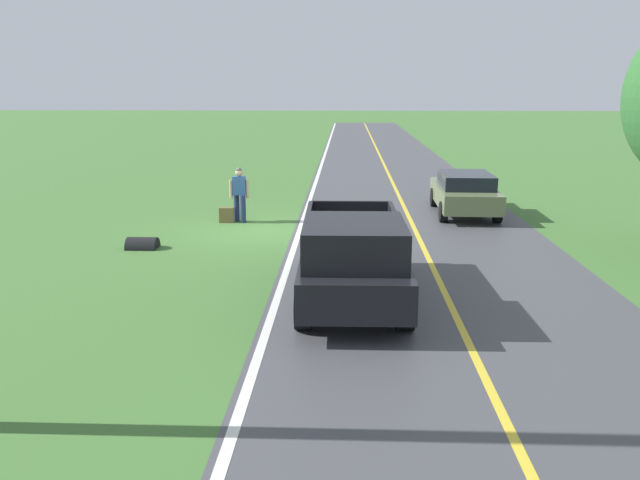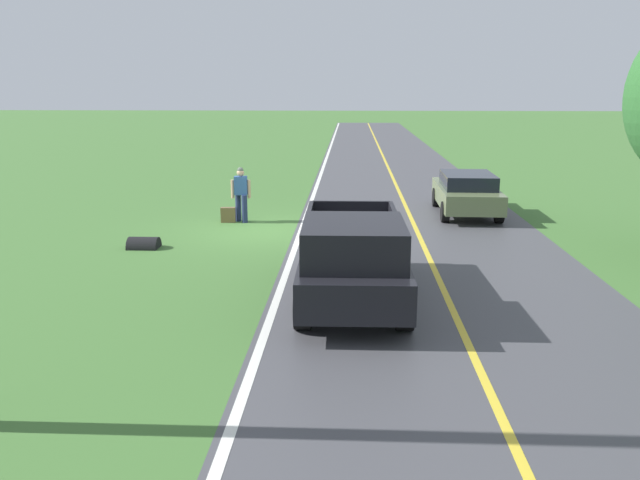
# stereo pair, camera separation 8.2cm
# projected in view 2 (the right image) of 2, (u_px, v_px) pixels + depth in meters

# --- Properties ---
(ground_plane) EXTENTS (200.00, 200.00, 0.00)m
(ground_plane) POSITION_uv_depth(u_px,v_px,m) (264.00, 231.00, 19.27)
(ground_plane) COLOR #427033
(road_surface) EXTENTS (7.29, 120.00, 0.00)m
(road_surface) POSITION_uv_depth(u_px,v_px,m) (418.00, 233.00, 19.06)
(road_surface) COLOR #47474C
(road_surface) RESTS_ON ground
(lane_edge_line) EXTENTS (0.16, 117.60, 0.00)m
(lane_edge_line) POSITION_uv_depth(u_px,v_px,m) (301.00, 231.00, 19.22)
(lane_edge_line) COLOR silver
(lane_edge_line) RESTS_ON ground
(lane_centre_line) EXTENTS (0.14, 117.60, 0.00)m
(lane_centre_line) POSITION_uv_depth(u_px,v_px,m) (418.00, 232.00, 19.06)
(lane_centre_line) COLOR gold
(lane_centre_line) RESTS_ON ground
(hitchhiker_walking) EXTENTS (0.62, 0.51, 1.75)m
(hitchhiker_walking) POSITION_uv_depth(u_px,v_px,m) (241.00, 191.00, 20.39)
(hitchhiker_walking) COLOR navy
(hitchhiker_walking) RESTS_ON ground
(suitcase_carried) EXTENTS (0.47, 0.23, 0.48)m
(suitcase_carried) POSITION_uv_depth(u_px,v_px,m) (228.00, 215.00, 20.47)
(suitcase_carried) COLOR brown
(suitcase_carried) RESTS_ON ground
(pickup_truck_passing) EXTENTS (2.16, 5.43, 1.82)m
(pickup_truck_passing) POSITION_uv_depth(u_px,v_px,m) (353.00, 256.00, 12.64)
(pickup_truck_passing) COLOR black
(pickup_truck_passing) RESTS_ON ground
(sedan_near_oncoming) EXTENTS (2.02, 4.45, 1.41)m
(sedan_near_oncoming) POSITION_uv_depth(u_px,v_px,m) (466.00, 192.00, 21.62)
(sedan_near_oncoming) COLOR #66754C
(sedan_near_oncoming) RESTS_ON ground
(drainage_culvert) EXTENTS (0.80, 0.60, 0.60)m
(drainage_culvert) POSITION_uv_depth(u_px,v_px,m) (144.00, 248.00, 17.25)
(drainage_culvert) COLOR black
(drainage_culvert) RESTS_ON ground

